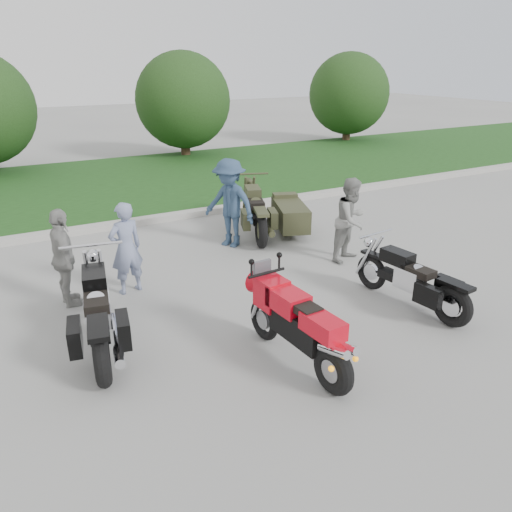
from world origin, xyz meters
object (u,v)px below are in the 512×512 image
person_grey (351,220)px  person_back (64,258)px  cruiser_right (415,283)px  person_stripe (126,248)px  cruiser_sidecar (276,214)px  cruiser_left (99,316)px  sportbike_red (298,325)px  person_denim (230,203)px

person_grey → person_back: bearing=152.1°
cruiser_right → person_stripe: 4.66m
cruiser_sidecar → person_back: (-4.67, -1.36, 0.33)m
person_stripe → person_back: bearing=-10.9°
person_stripe → cruiser_left: bearing=51.7°
person_stripe → person_grey: (4.18, -0.63, 0.03)m
sportbike_red → person_stripe: size_ratio=1.33×
sportbike_red → person_stripe: 3.45m
cruiser_left → cruiser_sidecar: 5.41m
person_back → cruiser_left: bearing=-177.4°
person_denim → person_stripe: bearing=-92.3°
cruiser_left → person_denim: size_ratio=1.39×
cruiser_sidecar → person_stripe: bearing=-139.3°
cruiser_sidecar → person_stripe: size_ratio=1.58×
sportbike_red → person_back: 3.91m
person_back → cruiser_sidecar: bearing=-76.3°
cruiser_right → cruiser_sidecar: size_ratio=0.90×
sportbike_red → cruiser_sidecar: size_ratio=0.84×
person_denim → sportbike_red: bearing=-43.3°
cruiser_sidecar → person_back: 4.87m
sportbike_red → cruiser_right: bearing=6.4°
sportbike_red → cruiser_right: sportbike_red is taller
cruiser_right → person_grey: 2.20m
cruiser_sidecar → person_denim: person_denim is taller
cruiser_left → cruiser_sidecar: cruiser_sidecar is taller
sportbike_red → person_denim: 4.56m
cruiser_sidecar → person_stripe: person_stripe is taller
person_grey → person_denim: (-1.70, 1.83, 0.11)m
cruiser_left → person_stripe: (0.83, 1.62, 0.28)m
person_back → person_denim: bearing=-73.4°
cruiser_sidecar → person_denim: size_ratio=1.34×
sportbike_red → cruiser_right: size_ratio=0.94×
cruiser_right → person_denim: bearing=101.6°
person_denim → person_back: 3.66m
sportbike_red → person_grey: person_grey is taller
cruiser_left → cruiser_right: bearing=-3.2°
cruiser_right → person_stripe: bearing=137.5°
cruiser_left → person_back: 1.64m
cruiser_left → sportbike_red: bearing=-26.1°
cruiser_left → person_grey: person_grey is taller
person_stripe → person_denim: size_ratio=0.85×
sportbike_red → cruiser_left: bearing=139.3°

